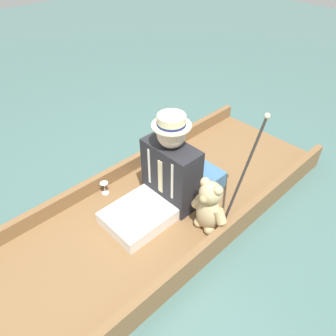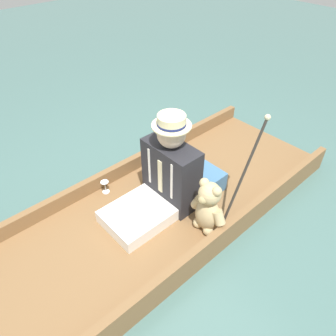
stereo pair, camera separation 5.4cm
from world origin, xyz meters
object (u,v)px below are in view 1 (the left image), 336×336
object	(u,v)px
teddy_bear	(209,207)
wine_glass	(104,186)
seated_person	(163,178)
walking_cane	(247,166)

from	to	relation	value
teddy_bear	wine_glass	size ratio (longest dim) A/B	3.99
teddy_bear	seated_person	bearing A→B (deg)	9.63
teddy_bear	walking_cane	size ratio (longest dim) A/B	0.53
seated_person	wine_glass	world-z (taller)	seated_person
wine_glass	seated_person	bearing A→B (deg)	-148.44
seated_person	teddy_bear	distance (m)	0.43
teddy_bear	wine_glass	xyz separation A→B (m)	(0.87, 0.35, -0.13)
seated_person	walking_cane	size ratio (longest dim) A/B	0.93
teddy_bear	walking_cane	distance (m)	0.42
seated_person	walking_cane	distance (m)	0.65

